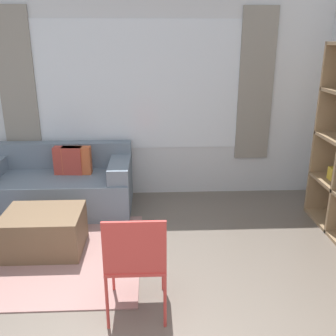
% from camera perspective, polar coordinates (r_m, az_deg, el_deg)
% --- Properties ---
extents(wall_back, '(6.01, 0.11, 2.70)m').
position_cam_1_polar(wall_back, '(4.88, -4.50, 11.23)').
color(wall_back, silver).
rests_on(wall_back, ground_plane).
extents(area_rug, '(2.57, 1.62, 0.01)m').
position_cam_1_polar(area_rug, '(4.06, -23.14, -12.30)').
color(area_rug, gray).
rests_on(area_rug, ground_plane).
extents(couch_main, '(1.79, 0.87, 0.79)m').
position_cam_1_polar(couch_main, '(4.81, -16.32, -2.56)').
color(couch_main, slate).
rests_on(couch_main, ground_plane).
extents(ottoman, '(0.76, 0.60, 0.41)m').
position_cam_1_polar(ottoman, '(3.96, -18.34, -9.16)').
color(ottoman, brown).
rests_on(ottoman, ground_plane).
extents(folding_chair, '(0.44, 0.46, 0.86)m').
position_cam_1_polar(folding_chair, '(2.80, -4.95, -13.30)').
color(folding_chair, '#CC3D38').
rests_on(folding_chair, ground_plane).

